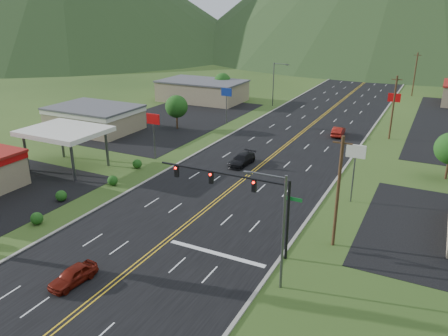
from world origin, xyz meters
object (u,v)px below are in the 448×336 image
at_px(gas_canopy, 64,132).
at_px(car_dark_mid, 242,160).
at_px(traffic_signal, 243,191).
at_px(streetlight_west, 275,81).
at_px(car_red_near, 73,276).
at_px(car_red_far, 338,132).
at_px(streetlight_east, 279,225).

relative_size(gas_canopy, car_dark_mid, 2.00).
relative_size(traffic_signal, streetlight_west, 1.46).
distance_m(streetlight_west, car_dark_mid, 38.21).
relative_size(car_red_near, car_dark_mid, 0.79).
bearing_deg(car_red_far, car_red_near, 77.20).
distance_m(traffic_signal, streetlight_west, 58.88).
height_order(streetlight_west, car_red_far, streetlight_west).
relative_size(traffic_signal, streetlight_east, 1.46).
bearing_deg(car_red_near, car_red_far, 85.90).
bearing_deg(car_dark_mid, car_red_far, 71.26).
xyz_separation_m(traffic_signal, streetlight_east, (4.70, -4.00, -0.15)).
bearing_deg(gas_canopy, streetlight_east, -19.88).
bearing_deg(streetlight_west, gas_canopy, -102.13).
height_order(streetlight_west, car_dark_mid, streetlight_west).
xyz_separation_m(streetlight_east, car_dark_mid, (-13.51, 23.22, -4.46)).
distance_m(gas_canopy, car_dark_mid, 23.02).
height_order(car_red_near, car_dark_mid, car_dark_mid).
xyz_separation_m(streetlight_west, gas_canopy, (-10.32, -48.00, -0.31)).
height_order(streetlight_west, car_red_near, streetlight_west).
bearing_deg(traffic_signal, car_dark_mid, 114.62).
bearing_deg(streetlight_east, car_red_far, 97.06).
relative_size(streetlight_east, car_red_far, 1.97).
relative_size(streetlight_east, car_red_near, 2.29).
bearing_deg(traffic_signal, car_red_near, -130.74).
bearing_deg(car_red_near, streetlight_west, 103.38).
distance_m(traffic_signal, car_red_near, 14.80).
bearing_deg(traffic_signal, streetlight_east, -40.39).
height_order(streetlight_east, car_red_far, streetlight_east).
bearing_deg(car_red_near, gas_canopy, 141.71).
height_order(traffic_signal, streetlight_east, streetlight_east).
bearing_deg(car_dark_mid, gas_canopy, -146.43).
height_order(car_dark_mid, car_red_far, car_red_far).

